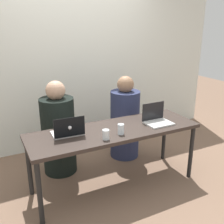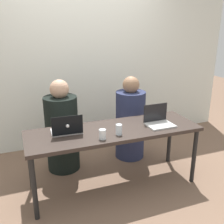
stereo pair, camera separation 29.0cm
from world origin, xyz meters
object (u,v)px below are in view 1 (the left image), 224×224
(person_on_left, at_px, (58,133))
(person_on_right, at_px, (125,122))
(laptop_back_left, at_px, (68,131))
(water_glass_left, at_px, (106,135))
(laptop_front_right, at_px, (157,119))
(water_glass_center, at_px, (121,130))

(person_on_left, height_order, person_on_right, person_on_left)
(laptop_back_left, distance_m, water_glass_left, 0.41)
(laptop_front_right, bearing_deg, person_on_left, 145.52)
(laptop_front_right, distance_m, water_glass_left, 0.74)
(laptop_front_right, xyz_separation_m, laptop_back_left, (-1.04, 0.12, -0.00))
(person_on_left, xyz_separation_m, laptop_back_left, (-0.04, -0.54, 0.24))
(water_glass_left, xyz_separation_m, water_glass_center, (0.20, 0.05, 0.00))
(person_on_right, relative_size, laptop_front_right, 3.80)
(person_on_left, relative_size, laptop_back_left, 3.60)
(person_on_right, distance_m, laptop_front_right, 0.71)
(person_on_left, height_order, water_glass_center, person_on_left)
(laptop_back_left, height_order, water_glass_left, laptop_back_left)
(water_glass_left, bearing_deg, person_on_right, 49.92)
(person_on_right, distance_m, laptop_back_left, 1.15)
(laptop_front_right, relative_size, water_glass_left, 3.01)
(water_glass_left, bearing_deg, laptop_front_right, 11.34)
(person_on_left, bearing_deg, laptop_front_right, 132.69)
(laptop_back_left, relative_size, water_glass_center, 2.98)
(person_on_left, distance_m, laptop_front_right, 1.23)
(laptop_front_right, bearing_deg, water_glass_left, -169.74)
(laptop_front_right, height_order, laptop_back_left, laptop_front_right)
(laptop_front_right, height_order, water_glass_left, laptop_front_right)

